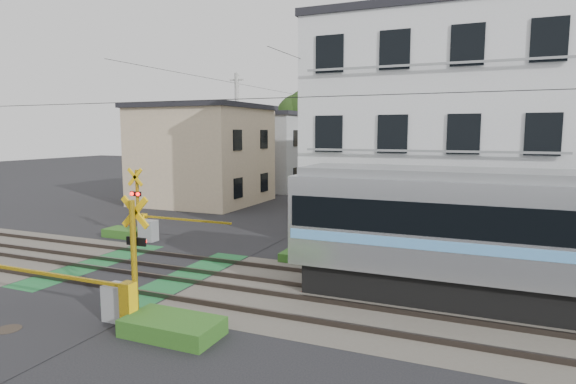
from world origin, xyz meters
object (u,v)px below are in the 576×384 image
at_px(crossing_signal_far, 147,224).
at_px(manhole_cover, 8,329).
at_px(apartment_block, 440,130).
at_px(pedestrian, 369,177).
at_px(crossing_signal_near, 120,294).

height_order(crossing_signal_far, manhole_cover, crossing_signal_far).
height_order(crossing_signal_far, apartment_block, apartment_block).
distance_m(apartment_block, manhole_cover, 17.24).
xyz_separation_m(crossing_signal_far, pedestrian, (3.96, 22.81, 0.20)).
relative_size(crossing_signal_near, apartment_block, 0.46).
distance_m(crossing_signal_near, pedestrian, 30.14).
relative_size(apartment_block, manhole_cover, 17.51).
distance_m(crossing_signal_near, crossing_signal_far, 8.95).
relative_size(pedestrian, manhole_cover, 3.12).
bearing_deg(crossing_signal_near, manhole_cover, -146.31).
bearing_deg(pedestrian, manhole_cover, 82.25).
height_order(pedestrian, manhole_cover, pedestrian).
bearing_deg(crossing_signal_near, apartment_block, 65.78).
height_order(crossing_signal_near, pedestrian, crossing_signal_near).
bearing_deg(apartment_block, crossing_signal_near, -114.22).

